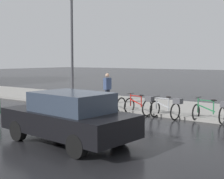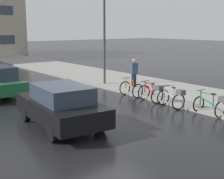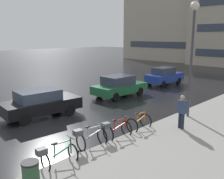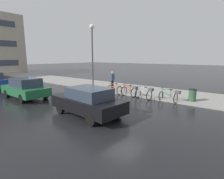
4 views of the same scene
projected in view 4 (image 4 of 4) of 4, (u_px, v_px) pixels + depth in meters
The scene contains 11 objects.
ground_plane at pixel (122, 110), 10.59m from camera, with size 140.00×140.00×0.00m, color black.
sidewalk_kerb at pixel (82, 83), 21.27m from camera, with size 4.80×60.00×0.14m, color gray.
bicycle_nearest at pixel (170, 95), 12.40m from camera, with size 0.77×1.44×0.99m.
bicycle_second at pixel (145, 93), 13.20m from camera, with size 0.88×1.42×0.99m.
bicycle_third at pixel (130, 91), 14.16m from camera, with size 0.88×1.42×0.97m.
bicycle_farthest at pixel (115, 89), 15.19m from camera, with size 0.77×1.10×0.96m.
car_black at pixel (88, 101), 9.57m from camera, with size 2.33×4.50×1.56m.
car_green at pixel (25, 88), 13.52m from camera, with size 2.05×4.37×1.60m.
pedestrian at pixel (112, 79), 17.07m from camera, with size 0.43×0.30×1.79m.
streetlamp at pixel (92, 44), 17.09m from camera, with size 0.47×0.47×6.28m.
trash_bin at pixel (192, 96), 12.17m from camera, with size 0.52×0.52×1.00m.
Camera 4 is at (-8.39, -5.79, 3.18)m, focal length 28.00 mm.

